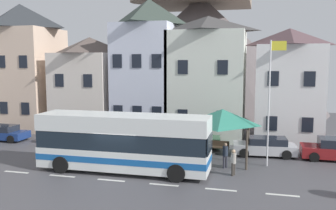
{
  "coord_description": "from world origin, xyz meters",
  "views": [
    {
      "loc": [
        7.77,
        -18.99,
        6.52
      ],
      "look_at": [
        2.03,
        3.63,
        3.67
      ],
      "focal_mm": 38.84,
      "sensor_mm": 36.0,
      "label": 1
    }
  ],
  "objects_px": {
    "townhouse_03": "(207,78)",
    "bus_shelter": "(222,117)",
    "townhouse_04": "(288,85)",
    "parked_car_00": "(3,133)",
    "parked_car_02": "(190,139)",
    "townhouse_02": "(149,67)",
    "pedestrian_00": "(225,153)",
    "flagpole": "(270,95)",
    "public_bench": "(217,147)",
    "townhouse_00": "(22,67)",
    "townhouse_01": "(91,84)",
    "pedestrian_01": "(209,155)",
    "parked_car_03": "(69,135)",
    "parked_car_01": "(265,147)",
    "hilltop_castle": "(199,46)",
    "pedestrian_02": "(233,161)",
    "transit_bus": "(124,143)"
  },
  "relations": [
    {
      "from": "parked_car_01",
      "to": "pedestrian_02",
      "type": "bearing_deg",
      "value": 65.72
    },
    {
      "from": "bus_shelter",
      "to": "parked_car_01",
      "type": "xyz_separation_m",
      "value": [
        2.78,
        2.01,
        -2.25
      ]
    },
    {
      "from": "hilltop_castle",
      "to": "parked_car_01",
      "type": "xyz_separation_m",
      "value": [
        8.6,
        -23.77,
        -7.84
      ]
    },
    {
      "from": "parked_car_02",
      "to": "public_bench",
      "type": "xyz_separation_m",
      "value": [
        2.14,
        -1.1,
        -0.21
      ]
    },
    {
      "from": "pedestrian_01",
      "to": "townhouse_01",
      "type": "bearing_deg",
      "value": 142.43
    },
    {
      "from": "parked_car_00",
      "to": "parked_car_02",
      "type": "distance_m",
      "value": 15.48
    },
    {
      "from": "townhouse_04",
      "to": "parked_car_01",
      "type": "bearing_deg",
      "value": -107.52
    },
    {
      "from": "townhouse_04",
      "to": "pedestrian_02",
      "type": "height_order",
      "value": "townhouse_04"
    },
    {
      "from": "hilltop_castle",
      "to": "pedestrian_02",
      "type": "bearing_deg",
      "value": -76.71
    },
    {
      "from": "parked_car_03",
      "to": "flagpole",
      "type": "xyz_separation_m",
      "value": [
        15.14,
        -2.49,
        3.77
      ]
    },
    {
      "from": "hilltop_castle",
      "to": "parked_car_00",
      "type": "relative_size",
      "value": 8.49
    },
    {
      "from": "townhouse_04",
      "to": "transit_bus",
      "type": "distance_m",
      "value": 15.27
    },
    {
      "from": "transit_bus",
      "to": "pedestrian_00",
      "type": "bearing_deg",
      "value": 20.22
    },
    {
      "from": "pedestrian_00",
      "to": "public_bench",
      "type": "height_order",
      "value": "pedestrian_00"
    },
    {
      "from": "parked_car_01",
      "to": "townhouse_02",
      "type": "bearing_deg",
      "value": -34.91
    },
    {
      "from": "townhouse_02",
      "to": "pedestrian_01",
      "type": "distance_m",
      "value": 13.07
    },
    {
      "from": "parked_car_01",
      "to": "parked_car_02",
      "type": "relative_size",
      "value": 0.94
    },
    {
      "from": "townhouse_02",
      "to": "hilltop_castle",
      "type": "height_order",
      "value": "hilltop_castle"
    },
    {
      "from": "townhouse_01",
      "to": "pedestrian_01",
      "type": "height_order",
      "value": "townhouse_01"
    },
    {
      "from": "townhouse_00",
      "to": "transit_bus",
      "type": "distance_m",
      "value": 19.08
    },
    {
      "from": "townhouse_03",
      "to": "townhouse_02",
      "type": "bearing_deg",
      "value": 172.01
    },
    {
      "from": "townhouse_03",
      "to": "parked_car_01",
      "type": "relative_size",
      "value": 2.37
    },
    {
      "from": "townhouse_00",
      "to": "pedestrian_00",
      "type": "bearing_deg",
      "value": -23.88
    },
    {
      "from": "pedestrian_00",
      "to": "flagpole",
      "type": "bearing_deg",
      "value": 21.95
    },
    {
      "from": "townhouse_02",
      "to": "parked_car_02",
      "type": "bearing_deg",
      "value": -47.0
    },
    {
      "from": "parked_car_03",
      "to": "flagpole",
      "type": "relative_size",
      "value": 0.52
    },
    {
      "from": "transit_bus",
      "to": "parked_car_01",
      "type": "height_order",
      "value": "transit_bus"
    },
    {
      "from": "parked_car_03",
      "to": "pedestrian_01",
      "type": "height_order",
      "value": "pedestrian_01"
    },
    {
      "from": "parked_car_01",
      "to": "parked_car_03",
      "type": "bearing_deg",
      "value": -4.02
    },
    {
      "from": "pedestrian_02",
      "to": "townhouse_00",
      "type": "bearing_deg",
      "value": 153.66
    },
    {
      "from": "townhouse_04",
      "to": "bus_shelter",
      "type": "height_order",
      "value": "townhouse_04"
    },
    {
      "from": "townhouse_02",
      "to": "parked_car_00",
      "type": "relative_size",
      "value": 3.05
    },
    {
      "from": "pedestrian_01",
      "to": "hilltop_castle",
      "type": "bearing_deg",
      "value": 100.72
    },
    {
      "from": "townhouse_01",
      "to": "pedestrian_02",
      "type": "distance_m",
      "value": 18.04
    },
    {
      "from": "parked_car_00",
      "to": "flagpole",
      "type": "height_order",
      "value": "flagpole"
    },
    {
      "from": "parked_car_03",
      "to": "flagpole",
      "type": "bearing_deg",
      "value": -1.82
    },
    {
      "from": "townhouse_02",
      "to": "pedestrian_02",
      "type": "xyz_separation_m",
      "value": [
        8.38,
        -11.0,
        -5.13
      ]
    },
    {
      "from": "public_bench",
      "to": "pedestrian_02",
      "type": "bearing_deg",
      "value": -72.58
    },
    {
      "from": "parked_car_00",
      "to": "parked_car_02",
      "type": "height_order",
      "value": "parked_car_02"
    },
    {
      "from": "transit_bus",
      "to": "flagpole",
      "type": "distance_m",
      "value": 9.33
    },
    {
      "from": "public_bench",
      "to": "parked_car_00",
      "type": "bearing_deg",
      "value": -179.74
    },
    {
      "from": "transit_bus",
      "to": "pedestrian_00",
      "type": "xyz_separation_m",
      "value": [
        5.75,
        2.18,
        -0.78
      ]
    },
    {
      "from": "townhouse_03",
      "to": "bus_shelter",
      "type": "distance_m",
      "value": 7.86
    },
    {
      "from": "townhouse_03",
      "to": "pedestrian_01",
      "type": "bearing_deg",
      "value": -80.98
    },
    {
      "from": "bus_shelter",
      "to": "parked_car_01",
      "type": "relative_size",
      "value": 0.84
    },
    {
      "from": "transit_bus",
      "to": "bus_shelter",
      "type": "xyz_separation_m",
      "value": [
        5.37,
        3.79,
        1.18
      ]
    },
    {
      "from": "public_bench",
      "to": "parked_car_01",
      "type": "bearing_deg",
      "value": 2.63
    },
    {
      "from": "parked_car_00",
      "to": "townhouse_03",
      "type": "bearing_deg",
      "value": 17.92
    },
    {
      "from": "public_bench",
      "to": "flagpole",
      "type": "bearing_deg",
      "value": -34.91
    },
    {
      "from": "hilltop_castle",
      "to": "public_bench",
      "type": "distance_m",
      "value": 25.78
    }
  ]
}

